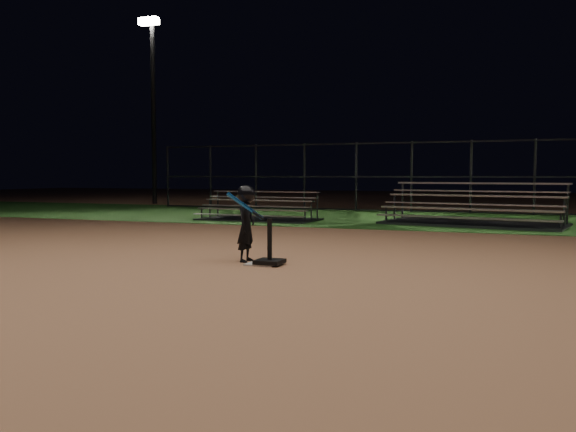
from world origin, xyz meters
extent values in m
plane|color=#AF744F|center=(0.00, 0.00, 0.00)|extent=(80.00, 80.00, 0.00)
cube|color=#204C18|center=(0.00, 10.00, 0.01)|extent=(60.00, 8.00, 0.01)
cube|color=beige|center=(0.00, 0.00, 0.01)|extent=(0.45, 0.45, 0.02)
cube|color=black|center=(0.12, -0.04, 0.05)|extent=(0.38, 0.38, 0.06)
cylinder|color=black|center=(0.12, -0.04, 0.38)|extent=(0.07, 0.07, 0.60)
imported|color=black|center=(-0.36, 0.17, 0.52)|extent=(0.25, 0.38, 1.04)
sphere|color=black|center=(-0.36, 0.17, 1.02)|extent=(0.28, 0.28, 0.28)
cylinder|color=blue|center=(-0.31, 0.02, 0.86)|extent=(0.44, 0.45, 0.43)
cylinder|color=black|center=(-0.15, 0.14, 0.71)|extent=(0.15, 0.16, 0.14)
cube|color=#B7B7BD|center=(-3.54, 7.23, 0.34)|extent=(3.43, 0.35, 0.03)
cube|color=#B7B7BD|center=(-3.55, 6.99, 0.19)|extent=(3.43, 0.35, 0.03)
cube|color=#B7B7BD|center=(-3.52, 7.70, 0.58)|extent=(3.43, 0.35, 0.03)
cube|color=#B7B7BD|center=(-3.53, 7.46, 0.43)|extent=(3.43, 0.35, 0.03)
cube|color=#B7B7BD|center=(-3.50, 8.17, 0.82)|extent=(3.43, 0.35, 0.03)
cube|color=#B7B7BD|center=(-3.51, 7.93, 0.67)|extent=(3.43, 0.35, 0.03)
cube|color=#38383D|center=(-3.52, 7.70, 0.03)|extent=(3.49, 1.81, 0.05)
cube|color=silver|center=(2.29, 7.65, 0.45)|extent=(4.52, 1.07, 0.05)
cube|color=silver|center=(2.24, 7.34, 0.25)|extent=(4.52, 1.07, 0.03)
cube|color=silver|center=(2.40, 8.27, 0.77)|extent=(4.52, 1.07, 0.05)
cube|color=silver|center=(2.35, 7.95, 0.57)|extent=(4.52, 1.07, 0.03)
cube|color=silver|center=(2.52, 8.88, 1.09)|extent=(4.52, 1.07, 0.05)
cube|color=silver|center=(2.46, 8.57, 0.89)|extent=(4.52, 1.07, 0.03)
cube|color=#38383D|center=(2.40, 8.27, 0.03)|extent=(4.87, 2.98, 0.07)
cube|color=#38383D|center=(0.00, 13.00, 0.05)|extent=(20.00, 0.05, 0.05)
cube|color=#38383D|center=(0.00, 13.00, 1.25)|extent=(20.00, 0.05, 0.05)
cube|color=#38383D|center=(0.00, 13.00, 2.45)|extent=(20.00, 0.05, 0.05)
cylinder|color=#38383D|center=(-10.00, 13.00, 1.25)|extent=(0.08, 0.08, 2.50)
cylinder|color=#38383D|center=(-5.00, 13.00, 1.25)|extent=(0.08, 0.08, 2.50)
cylinder|color=#38383D|center=(0.00, 13.00, 1.25)|extent=(0.08, 0.08, 2.50)
cylinder|color=#38383D|center=(5.00, 13.00, 1.25)|extent=(0.08, 0.08, 2.50)
cylinder|color=#2D2D30|center=(-12.00, 15.00, 4.00)|extent=(0.20, 0.20, 8.00)
cube|color=white|center=(-12.00, 14.75, 8.15)|extent=(0.90, 0.35, 0.30)
camera|label=1|loc=(3.45, -7.87, 1.32)|focal=36.67mm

